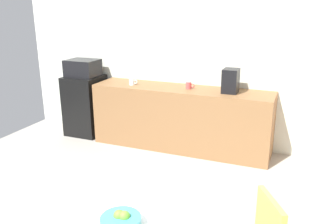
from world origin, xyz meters
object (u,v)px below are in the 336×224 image
microwave (83,68)px  fruit_bowl (121,221)px  mug_white (132,82)px  coffee_maker (231,81)px  mini_fridge (85,105)px  mug_green (189,85)px

microwave → fruit_bowl: (2.31, -2.97, -0.28)m
microwave → mug_white: bearing=-5.0°
coffee_maker → fruit_bowl: bearing=-90.3°
mini_fridge → fruit_bowl: bearing=-52.1°
mug_white → microwave: bearing=175.0°
coffee_maker → mini_fridge: bearing=180.0°
fruit_bowl → coffee_maker: (0.02, 2.97, 0.27)m
microwave → mini_fridge: bearing=0.0°
mug_green → mug_white: bearing=-175.0°
microwave → coffee_maker: bearing=0.0°
coffee_maker → microwave: bearing=180.0°
mug_green → coffee_maker: (0.58, 0.01, 0.11)m
mini_fridge → microwave: size_ratio=1.98×
mini_fridge → fruit_bowl: 3.78m
mini_fridge → mug_green: (1.75, -0.01, 0.47)m
microwave → mug_green: microwave is taller
mug_white → coffee_maker: size_ratio=0.40×
microwave → fruit_bowl: 3.78m
mug_green → coffee_maker: bearing=0.5°
mug_white → mug_green: same height
mug_white → mug_green: 0.85m
fruit_bowl → mug_white: bearing=116.0°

